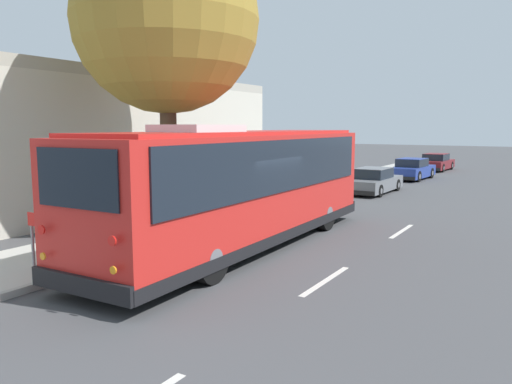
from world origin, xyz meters
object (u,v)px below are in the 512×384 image
at_px(shuttle_bus, 242,182).
at_px(fire_hydrant, 300,190).
at_px(street_tree, 169,8).
at_px(parked_sedan_gray, 373,181).
at_px(sign_post_near, 33,245).
at_px(sign_post_far, 113,223).
at_px(parked_sedan_maroon, 436,163).
at_px(parked_sedan_blue, 412,170).

bearing_deg(shuttle_bus, fire_hydrant, 14.09).
bearing_deg(fire_hydrant, street_tree, 174.68).
height_order(parked_sedan_gray, sign_post_near, sign_post_near).
bearing_deg(sign_post_far, sign_post_near, 180.00).
xyz_separation_m(parked_sedan_gray, sign_post_near, (-17.99, 1.33, 0.29)).
distance_m(shuttle_bus, parked_sedan_gray, 12.98).
distance_m(parked_sedan_maroon, sign_post_near, 32.95).
distance_m(parked_sedan_blue, street_tree, 20.99).
distance_m(sign_post_near, fire_hydrant, 13.04).
height_order(sign_post_far, fire_hydrant, sign_post_far).
relative_size(sign_post_near, sign_post_far, 0.88).
relative_size(parked_sedan_gray, sign_post_near, 3.24).
distance_m(street_tree, sign_post_near, 8.18).
bearing_deg(parked_sedan_maroon, sign_post_far, 179.72).
distance_m(shuttle_bus, parked_sedan_maroon, 27.87).
bearing_deg(parked_sedan_maroon, street_tree, 177.36).
distance_m(parked_sedan_gray, sign_post_far, 15.86).
relative_size(shuttle_bus, sign_post_far, 7.11).
bearing_deg(shuttle_bus, parked_sedan_maroon, -0.00).
bearing_deg(shuttle_bus, sign_post_near, 158.25).
bearing_deg(sign_post_near, fire_hydrant, 1.31).
distance_m(sign_post_near, sign_post_far, 2.20).
bearing_deg(fire_hydrant, parked_sedan_gray, -18.20).
bearing_deg(sign_post_far, fire_hydrant, 1.57).
bearing_deg(fire_hydrant, parked_sedan_maroon, -4.47).
height_order(shuttle_bus, parked_sedan_maroon, shuttle_bus).
height_order(shuttle_bus, street_tree, street_tree).
xyz_separation_m(street_tree, sign_post_near, (-5.56, -0.99, -5.92)).
bearing_deg(parked_sedan_gray, sign_post_far, 176.05).
bearing_deg(street_tree, shuttle_bus, -99.47).
xyz_separation_m(parked_sedan_blue, sign_post_far, (-23.29, 1.36, 0.36)).
xyz_separation_m(parked_sedan_blue, parked_sedan_maroon, (7.43, 0.10, -0.02)).
relative_size(shuttle_bus, parked_sedan_maroon, 2.44).
distance_m(parked_sedan_gray, parked_sedan_blue, 7.50).
relative_size(sign_post_near, fire_hydrant, 1.73).
bearing_deg(street_tree, parked_sedan_maroon, -4.70).
xyz_separation_m(street_tree, fire_hydrant, (7.47, -0.70, -6.24)).
distance_m(shuttle_bus, parked_sedan_blue, 20.45).
bearing_deg(street_tree, sign_post_far, -163.59).
bearing_deg(sign_post_near, parked_sedan_gray, -4.23).
height_order(parked_sedan_gray, parked_sedan_blue, parked_sedan_blue).
bearing_deg(shuttle_bus, sign_post_far, 145.44).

